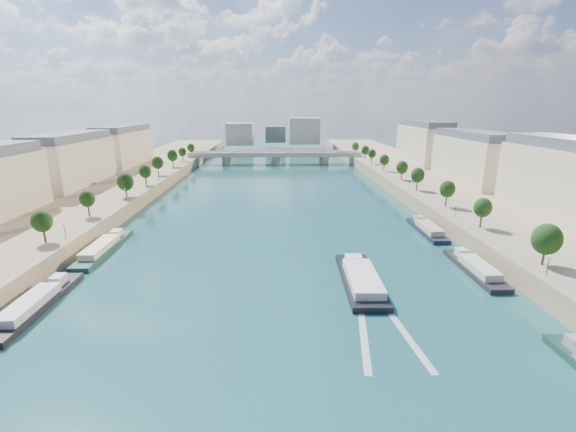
{
  "coord_description": "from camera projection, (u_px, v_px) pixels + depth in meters",
  "views": [
    {
      "loc": [
        -0.1,
        -22.24,
        36.79
      ],
      "look_at": [
        3.49,
        88.66,
        5.0
      ],
      "focal_mm": 24.0,
      "sensor_mm": 36.0,
      "label": 1
    }
  ],
  "objects": [
    {
      "name": "ground",
      "position": [
        276.0,
        221.0,
        127.58
      ],
      "size": [
        700.0,
        700.0,
        0.0
      ],
      "primitive_type": "plane",
      "color": "#0D3539",
      "rests_on": "ground"
    },
    {
      "name": "quay_left",
      "position": [
        54.0,
        216.0,
        124.65
      ],
      "size": [
        44.0,
        520.0,
        5.0
      ],
      "primitive_type": "cube",
      "color": "#9E8460",
      "rests_on": "ground"
    },
    {
      "name": "quay_right",
      "position": [
        491.0,
        212.0,
        129.13
      ],
      "size": [
        44.0,
        520.0,
        5.0
      ],
      "primitive_type": "cube",
      "color": "#9E8460",
      "rests_on": "ground"
    },
    {
      "name": "pave_left",
      "position": [
        100.0,
        208.0,
        124.42
      ],
      "size": [
        14.0,
        520.0,
        0.1
      ],
      "primitive_type": "cube",
      "color": "gray",
      "rests_on": "quay_left"
    },
    {
      "name": "pave_right",
      "position": [
        447.0,
        205.0,
        127.96
      ],
      "size": [
        14.0,
        520.0,
        0.1
      ],
      "primitive_type": "cube",
      "color": "gray",
      "rests_on": "quay_right"
    },
    {
      "name": "trees_left",
      "position": [
        107.0,
        190.0,
        124.91
      ],
      "size": [
        4.8,
        268.8,
        8.26
      ],
      "color": "#382B1E",
      "rests_on": "ground"
    },
    {
      "name": "trees_right",
      "position": [
        431.0,
        183.0,
        136.01
      ],
      "size": [
        4.8,
        268.8,
        8.26
      ],
      "color": "#382B1E",
      "rests_on": "ground"
    },
    {
      "name": "lamps_left",
      "position": [
        100.0,
        207.0,
        114.2
      ],
      "size": [
        0.36,
        200.36,
        4.28
      ],
      "color": "black",
      "rests_on": "ground"
    },
    {
      "name": "lamps_right",
      "position": [
        429.0,
        194.0,
        131.87
      ],
      "size": [
        0.36,
        200.36,
        4.28
      ],
      "color": "black",
      "rests_on": "ground"
    },
    {
      "name": "buildings_left",
      "position": [
        28.0,
        168.0,
        131.94
      ],
      "size": [
        16.0,
        226.0,
        23.2
      ],
      "color": "#C5B698",
      "rests_on": "ground"
    },
    {
      "name": "buildings_right",
      "position": [
        514.0,
        165.0,
        137.22
      ],
      "size": [
        16.0,
        226.0,
        23.2
      ],
      "color": "#C5B698",
      "rests_on": "ground"
    },
    {
      "name": "skyline",
      "position": [
        279.0,
        132.0,
        334.57
      ],
      "size": [
        79.0,
        42.0,
        22.0
      ],
      "color": "#C5B698",
      "rests_on": "ground"
    },
    {
      "name": "bridge",
      "position": [
        276.0,
        156.0,
        251.69
      ],
      "size": [
        112.0,
        12.0,
        8.15
      ],
      "color": "#C1B79E",
      "rests_on": "ground"
    },
    {
      "name": "tour_barge",
      "position": [
        361.0,
        279.0,
        82.61
      ],
      "size": [
        8.31,
        26.45,
        3.67
      ],
      "rotation": [
        0.0,
        0.0,
        -0.03
      ],
      "color": "black",
      "rests_on": "ground"
    },
    {
      "name": "wake",
      "position": [
        381.0,
        326.0,
        66.88
      ],
      "size": [
        10.76,
        26.0,
        0.04
      ],
      "color": "silver",
      "rests_on": "ground"
    },
    {
      "name": "moored_barges_right",
      "position": [
        524.0,
        309.0,
        70.9
      ],
      "size": [
        5.0,
        119.85,
        3.6
      ],
      "color": "black",
      "rests_on": "ground"
    }
  ]
}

